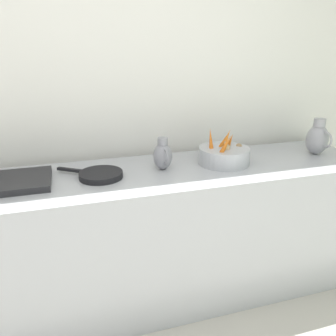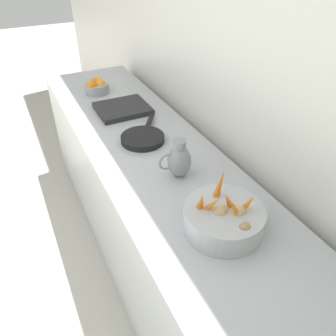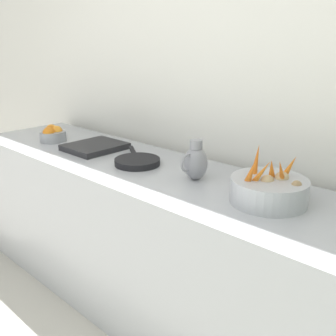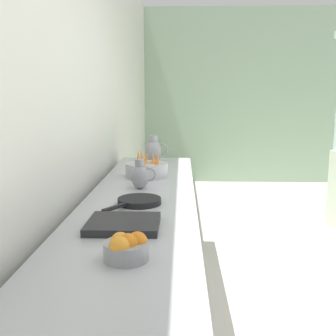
{
  "view_description": "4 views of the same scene",
  "coord_description": "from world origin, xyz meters",
  "px_view_note": "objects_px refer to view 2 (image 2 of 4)",
  "views": [
    {
      "loc": [
        0.38,
        -0.33,
        1.63
      ],
      "look_at": [
        -1.3,
        0.18,
        0.99
      ],
      "focal_mm": 36.3,
      "sensor_mm": 36.0,
      "label": 1
    },
    {
      "loc": [
        -0.88,
        1.42,
        1.92
      ],
      "look_at": [
        -1.44,
        0.27,
        1.01
      ],
      "focal_mm": 36.25,
      "sensor_mm": 36.0,
      "label": 2
    },
    {
      "loc": [
        -0.1,
        1.35,
        1.57
      ],
      "look_at": [
        -1.31,
        0.23,
        1.02
      ],
      "focal_mm": 41.54,
      "sensor_mm": 36.0,
      "label": 3
    },
    {
      "loc": [
        -1.25,
        -2.42,
        1.52
      ],
      "look_at": [
        -1.34,
        0.2,
        1.05
      ],
      "focal_mm": 42.8,
      "sensor_mm": 36.0,
      "label": 4
    }
  ],
  "objects_px": {
    "metal_pitcher_short": "(179,160)",
    "skillet_on_counter": "(143,138)",
    "orange_bowl": "(96,86)",
    "vegetable_colander": "(224,218)"
  },
  "relations": [
    {
      "from": "metal_pitcher_short",
      "to": "skillet_on_counter",
      "type": "distance_m",
      "value": 0.4
    },
    {
      "from": "orange_bowl",
      "to": "skillet_on_counter",
      "type": "xyz_separation_m",
      "value": [
        -0.04,
        0.8,
        -0.03
      ]
    },
    {
      "from": "vegetable_colander",
      "to": "orange_bowl",
      "type": "bearing_deg",
      "value": -87.83
    },
    {
      "from": "orange_bowl",
      "to": "skillet_on_counter",
      "type": "relative_size",
      "value": 0.47
    },
    {
      "from": "vegetable_colander",
      "to": "skillet_on_counter",
      "type": "distance_m",
      "value": 0.8
    },
    {
      "from": "orange_bowl",
      "to": "vegetable_colander",
      "type": "bearing_deg",
      "value": 92.17
    },
    {
      "from": "orange_bowl",
      "to": "metal_pitcher_short",
      "type": "relative_size",
      "value": 0.88
    },
    {
      "from": "metal_pitcher_short",
      "to": "skillet_on_counter",
      "type": "relative_size",
      "value": 0.54
    },
    {
      "from": "vegetable_colander",
      "to": "orange_bowl",
      "type": "relative_size",
      "value": 1.86
    },
    {
      "from": "skillet_on_counter",
      "to": "vegetable_colander",
      "type": "bearing_deg",
      "value": 91.59
    }
  ]
}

